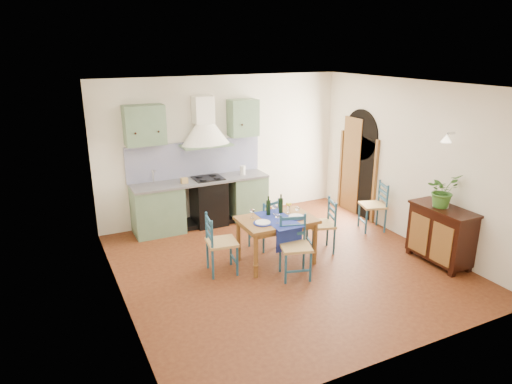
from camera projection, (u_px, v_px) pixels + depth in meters
floor at (285, 265)px, 7.26m from camera, size 5.00×5.00×0.00m
back_wall at (205, 171)px, 8.70m from camera, size 5.00×0.96×2.80m
right_wall at (400, 163)px, 8.13m from camera, size 0.26×5.00×2.80m
left_wall at (115, 205)px, 5.78m from camera, size 0.04×5.00×2.80m
ceiling at (289, 85)px, 6.39m from camera, size 5.00×5.00×0.01m
dining_table at (277, 224)px, 7.16m from camera, size 1.18×0.89×1.06m
chair_near at (295, 246)px, 6.78m from camera, size 0.54×0.54×0.93m
chair_far at (265, 223)px, 7.75m from camera, size 0.52×0.52×0.89m
chair_left at (220, 243)px, 6.88m from camera, size 0.49×0.49×0.94m
chair_right at (323, 225)px, 7.63m from camera, size 0.53×0.53×0.91m
chair_spare at (375, 206)px, 8.52m from camera, size 0.54×0.54×0.92m
sideboard at (441, 233)px, 7.20m from camera, size 0.50×1.05×0.94m
potted_plant at (443, 190)px, 7.03m from camera, size 0.51×0.45×0.53m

